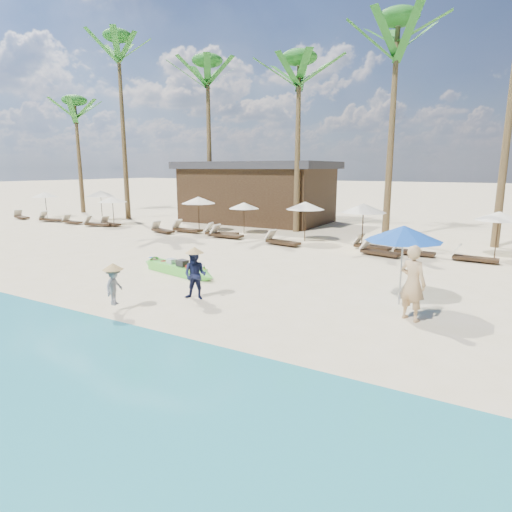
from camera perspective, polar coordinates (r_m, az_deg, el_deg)
The scene contains 35 objects.
ground at distance 12.93m, azimuth -7.75°, elevation -5.82°, with size 240.00×240.00×0.00m, color beige.
wet_sand_strip at distance 9.75m, azimuth -26.46°, elevation -12.93°, with size 240.00×4.50×0.01m, color tan.
green_canoe at distance 16.17m, azimuth -10.53°, elevation -1.66°, with size 4.43×1.19×0.57m.
tourist at distance 11.62m, azimuth 20.15°, elevation -3.40°, with size 0.72×0.47×1.97m, color tan.
vendor_green at distance 12.85m, azimuth -8.11°, elevation -2.54°, with size 0.71×0.56×1.47m, color #151B3C.
vendor_yellow at distance 12.29m, azimuth -18.39°, elevation -3.83°, with size 0.68×0.39×1.05m, color gray.
blue_umbrella at distance 12.62m, azimuth 19.09°, elevation 2.88°, with size 2.13×2.13×2.30m.
resort_parasol_0 at distance 37.67m, azimuth -26.32°, elevation 7.36°, with size 1.96×1.96×2.02m.
lounger_0_left at distance 37.73m, azimuth -28.83°, elevation 4.65°, with size 1.90×0.95×0.62m.
lounger_0_right at distance 34.80m, azimuth -25.66°, elevation 4.51°, with size 2.09×1.08×0.68m.
resort_parasol_1 at distance 33.94m, azimuth -20.02°, elevation 7.83°, with size 2.16×2.16×2.23m.
lounger_1_left at distance 32.83m, azimuth -23.36°, elevation 4.29°, with size 1.74×0.60×0.58m.
lounger_1_right at distance 30.77m, azimuth -20.47°, elevation 4.11°, with size 1.97×1.18×0.64m.
resort_parasol_2 at distance 30.84m, azimuth -18.60°, elevation 7.18°, with size 1.91×1.91×1.97m.
lounger_2_left at distance 30.76m, azimuth -18.90°, elevation 4.18°, with size 1.78×0.81×0.58m.
resort_parasol_3 at distance 26.43m, azimuth -7.69°, elevation 7.39°, with size 2.09×2.09×2.16m.
lounger_3_left at distance 26.57m, azimuth -12.48°, elevation 3.47°, with size 1.90×1.02×0.62m.
lounger_3_right at distance 26.47m, azimuth -9.34°, elevation 3.60°, with size 1.98×0.62×0.67m.
resort_parasol_4 at distance 25.49m, azimuth -1.62°, elevation 6.73°, with size 1.81×1.81×1.86m.
lounger_4_left at distance 24.75m, azimuth -4.86°, elevation 3.17°, with size 2.08×1.00×0.68m.
lounger_4_right at distance 24.06m, azimuth -4.14°, elevation 2.92°, with size 1.94×0.62×0.66m.
resort_parasol_5 at distance 22.90m, azimuth 6.59°, elevation 6.69°, with size 2.06×2.06×2.12m.
lounger_5_left at distance 21.82m, azimuth 3.32°, elevation 2.03°, with size 2.01×0.93×0.66m.
resort_parasol_6 at distance 20.93m, azimuth 14.15°, elevation 6.22°, with size 2.16×2.16×2.22m.
lounger_6_left at distance 21.25m, azimuth 14.99°, elevation 1.37°, with size 1.95×1.00×0.64m.
lounger_6_right at distance 19.91m, azimuth 15.95°, elevation 0.63°, with size 1.91×0.94×0.62m.
resort_parasol_7 at distance 21.21m, azimuth 29.67°, elevation 4.66°, with size 1.98×1.98×2.04m.
lounger_7_left at distance 20.45m, azimuth 20.03°, elevation 0.65°, with size 1.84×0.67×0.62m.
lounger_7_right at distance 20.06m, azimuth 26.84°, elevation -0.11°, with size 1.86×0.65×0.62m.
palm_0 at distance 41.14m, azimuth -22.90°, elevation 16.71°, with size 2.08×2.08×9.90m.
palm_1 at distance 35.34m, azimuth -17.74°, elevation 22.49°, with size 2.08×2.08×13.60m.
palm_2 at distance 31.13m, azimuth -6.44°, elevation 21.42°, with size 2.08×2.08×11.33m.
palm_3 at distance 26.80m, azimuth 5.73°, elevation 21.73°, with size 2.08×2.08×10.52m.
palm_4 at distance 24.99m, azimuth 18.19°, elevation 24.04°, with size 2.08×2.08×11.70m.
pavilion_west at distance 31.42m, azimuth 0.14°, elevation 8.60°, with size 10.80×6.60×4.30m.
Camera 1 is at (7.61, -9.72, 3.86)m, focal length 30.00 mm.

